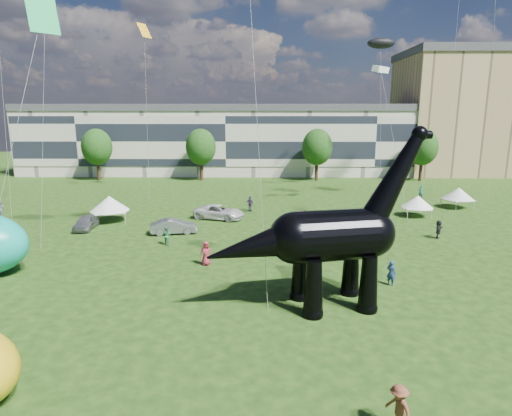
{
  "coord_description": "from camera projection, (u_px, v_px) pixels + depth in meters",
  "views": [
    {
      "loc": [
        -1.53,
        -20.87,
        11.38
      ],
      "look_at": [
        -1.91,
        8.0,
        5.0
      ],
      "focal_mm": 30.0,
      "sensor_mm": 36.0,
      "label": 1
    }
  ],
  "objects": [
    {
      "name": "car_grey",
      "position": [
        174.0,
        226.0,
        41.3
      ],
      "size": [
        4.64,
        2.38,
        1.46
      ],
      "primitive_type": "imported",
      "rotation": [
        0.0,
        0.0,
        1.77
      ],
      "color": "gray",
      "rests_on": "ground"
    },
    {
      "name": "gazebo_near",
      "position": [
        417.0,
        202.0,
        48.13
      ],
      "size": [
        3.81,
        3.81,
        2.4
      ],
      "rotation": [
        0.0,
        0.0,
        -0.11
      ],
      "color": "white",
      "rests_on": "ground"
    },
    {
      "name": "gazebo_left",
      "position": [
        109.0,
        204.0,
        45.68
      ],
      "size": [
        5.14,
        5.14,
        2.82
      ],
      "rotation": [
        0.0,
        0.0,
        0.33
      ],
      "color": "silver",
      "rests_on": "ground"
    },
    {
      "name": "tree_far_left",
      "position": [
        97.0,
        144.0,
        73.59
      ],
      "size": [
        5.2,
        5.2,
        9.44
      ],
      "color": "#382314",
      "rests_on": "ground"
    },
    {
      "name": "visitors",
      "position": [
        250.0,
        237.0,
        37.12
      ],
      "size": [
        52.06,
        45.33,
        1.89
      ],
      "color": "slate",
      "rests_on": "ground"
    },
    {
      "name": "car_silver",
      "position": [
        86.0,
        222.0,
        43.01
      ],
      "size": [
        1.86,
        4.23,
        1.42
      ],
      "primitive_type": "imported",
      "rotation": [
        0.0,
        0.0,
        0.04
      ],
      "color": "#ACACB0",
      "rests_on": "ground"
    },
    {
      "name": "tree_far_right",
      "position": [
        423.0,
        144.0,
        72.88
      ],
      "size": [
        5.2,
        5.2,
        9.44
      ],
      "color": "#382314",
      "rests_on": "ground"
    },
    {
      "name": "ground",
      "position": [
        290.0,
        332.0,
        22.81
      ],
      "size": [
        220.0,
        220.0,
        0.0
      ],
      "primitive_type": "plane",
      "color": "#16330C",
      "rests_on": "ground"
    },
    {
      "name": "dinosaur_sculpture",
      "position": [
        325.0,
        239.0,
        25.06
      ],
      "size": [
        13.62,
        5.12,
        11.11
      ],
      "rotation": [
        0.0,
        0.0,
        0.22
      ],
      "color": "black",
      "rests_on": "ground"
    },
    {
      "name": "tree_mid_left",
      "position": [
        201.0,
        144.0,
        73.36
      ],
      "size": [
        5.2,
        5.2,
        9.44
      ],
      "color": "#382314",
      "rests_on": "ground"
    },
    {
      "name": "apartment_block",
      "position": [
        474.0,
        116.0,
        83.4
      ],
      "size": [
        28.0,
        18.0,
        22.0
      ],
      "primitive_type": "cube",
      "color": "tan",
      "rests_on": "ground"
    },
    {
      "name": "gazebo_far",
      "position": [
        458.0,
        194.0,
        52.52
      ],
      "size": [
        4.52,
        4.52,
        2.54
      ],
      "rotation": [
        0.0,
        0.0,
        0.29
      ],
      "color": "silver",
      "rests_on": "ground"
    },
    {
      "name": "terrace_row",
      "position": [
        228.0,
        142.0,
        82.16
      ],
      "size": [
        78.0,
        11.0,
        12.0
      ],
      "primitive_type": "cube",
      "color": "beige",
      "rests_on": "ground"
    },
    {
      "name": "car_dark",
      "position": [
        298.0,
        224.0,
        41.69
      ],
      "size": [
        4.63,
        6.16,
        1.66
      ],
      "primitive_type": "imported",
      "rotation": [
        0.0,
        0.0,
        -0.46
      ],
      "color": "#595960",
      "rests_on": "ground"
    },
    {
      "name": "tree_mid_right",
      "position": [
        317.0,
        144.0,
        73.11
      ],
      "size": [
        5.2,
        5.2,
        9.44
      ],
      "color": "#382314",
      "rests_on": "ground"
    },
    {
      "name": "car_white",
      "position": [
        219.0,
        212.0,
        47.15
      ],
      "size": [
        6.12,
        4.2,
        1.55
      ],
      "primitive_type": "imported",
      "rotation": [
        0.0,
        0.0,
        1.25
      ],
      "color": "silver",
      "rests_on": "ground"
    }
  ]
}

